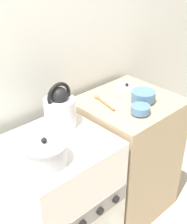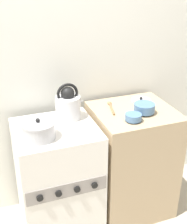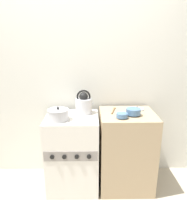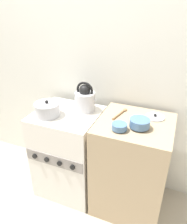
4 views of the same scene
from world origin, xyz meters
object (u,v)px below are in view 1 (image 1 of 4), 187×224
Objects in this scene: kettle at (60,109)px; cooking_pot at (45,152)px; small_ceramic_bowl at (140,109)px; stove at (60,203)px; enamel_bowl at (143,96)px; loose_pot_lid at (127,87)px.

cooking_pot is (-0.26, -0.21, -0.05)m from kettle.
kettle is at bearing 39.48° from cooking_pot.
small_ceramic_bowl is at bearing -33.36° from kettle.
enamel_bowl is at bearing -4.68° from stove.
enamel_bowl is at bearing -18.14° from kettle.
cooking_pot is at bearing -140.52° from kettle.
kettle reaches higher than cooking_pot.
enamel_bowl is 0.96× the size of loose_pot_lid.
enamel_bowl reaches higher than loose_pot_lid.
small_ceramic_bowl is at bearing -3.97° from cooking_pot.
small_ceramic_bowl is (0.53, -0.14, 0.50)m from stove.
kettle reaches higher than enamel_bowl.
enamel_bowl is 0.23m from loose_pot_lid.
cooking_pot reaches higher than small_ceramic_bowl.
loose_pot_lid is at bearing 3.76° from kettle.
small_ceramic_bowl reaches higher than stove.
small_ceramic_bowl is (-0.13, -0.09, -0.01)m from enamel_bowl.
stove is 0.90m from loose_pot_lid.
enamel_bowl is at bearing 3.03° from cooking_pot.
kettle is 1.68× the size of loose_pot_lid.
loose_pot_lid is at bearing 53.77° from small_ceramic_bowl.
loose_pot_lid is (0.09, 0.21, -0.04)m from enamel_bowl.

